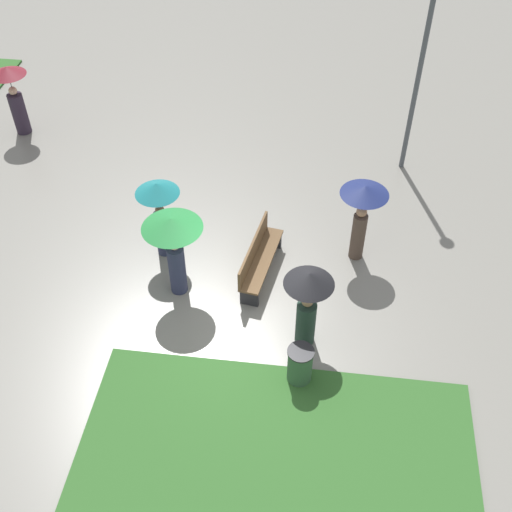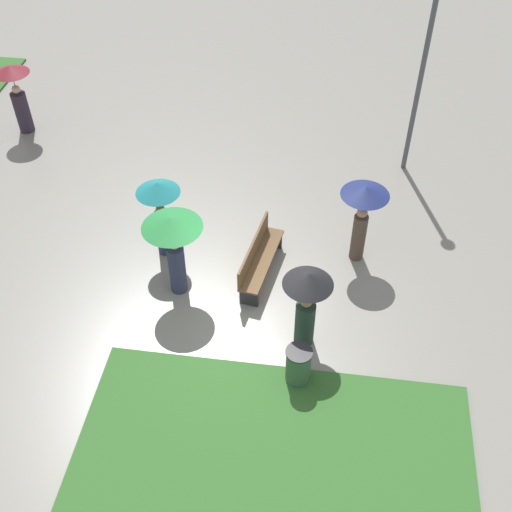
{
  "view_description": "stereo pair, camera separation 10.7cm",
  "coord_description": "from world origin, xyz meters",
  "px_view_note": "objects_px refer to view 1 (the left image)",
  "views": [
    {
      "loc": [
        -8.04,
        -0.94,
        9.77
      ],
      "look_at": [
        1.21,
        0.23,
        0.69
      ],
      "focal_mm": 45.0,
      "sensor_mm": 36.0,
      "label": 1
    },
    {
      "loc": [
        -8.02,
        -1.04,
        9.77
      ],
      "look_at": [
        1.21,
        0.23,
        0.69
      ],
      "focal_mm": 45.0,
      "sensor_mm": 36.0,
      "label": 2
    }
  ],
  "objects_px": {
    "crowd_person_navy": "(362,207)",
    "crowd_person_black": "(308,297)",
    "park_bench": "(258,257)",
    "lone_walker_far_path": "(13,92)",
    "trash_bin": "(300,365)",
    "lamp_post": "(422,56)",
    "crowd_person_green": "(173,238)",
    "crowd_person_teal": "(159,205)"
  },
  "relations": [
    {
      "from": "crowd_person_navy",
      "to": "crowd_person_black",
      "type": "distance_m",
      "value": 2.64
    },
    {
      "from": "crowd_person_black",
      "to": "park_bench",
      "type": "bearing_deg",
      "value": 98.38
    },
    {
      "from": "crowd_person_navy",
      "to": "lone_walker_far_path",
      "type": "relative_size",
      "value": 1.0
    },
    {
      "from": "trash_bin",
      "to": "crowd_person_black",
      "type": "distance_m",
      "value": 1.22
    },
    {
      "from": "trash_bin",
      "to": "crowd_person_navy",
      "type": "bearing_deg",
      "value": -16.06
    },
    {
      "from": "lamp_post",
      "to": "crowd_person_navy",
      "type": "distance_m",
      "value": 3.98
    },
    {
      "from": "park_bench",
      "to": "lone_walker_far_path",
      "type": "distance_m",
      "value": 8.37
    },
    {
      "from": "crowd_person_green",
      "to": "crowd_person_navy",
      "type": "xyz_separation_m",
      "value": [
        1.46,
        -3.6,
        -0.07
      ]
    },
    {
      "from": "park_bench",
      "to": "crowd_person_green",
      "type": "xyz_separation_m",
      "value": [
        -0.67,
        1.56,
        0.97
      ]
    },
    {
      "from": "crowd_person_navy",
      "to": "crowd_person_black",
      "type": "height_order",
      "value": "crowd_person_navy"
    },
    {
      "from": "trash_bin",
      "to": "crowd_person_black",
      "type": "height_order",
      "value": "crowd_person_black"
    },
    {
      "from": "lamp_post",
      "to": "crowd_person_navy",
      "type": "xyz_separation_m",
      "value": [
        -3.45,
        1.11,
        -1.65
      ]
    },
    {
      "from": "park_bench",
      "to": "lamp_post",
      "type": "xyz_separation_m",
      "value": [
        4.24,
        -3.15,
        2.54
      ]
    },
    {
      "from": "crowd_person_teal",
      "to": "crowd_person_navy",
      "type": "height_order",
      "value": "crowd_person_navy"
    },
    {
      "from": "park_bench",
      "to": "crowd_person_black",
      "type": "height_order",
      "value": "crowd_person_black"
    },
    {
      "from": "crowd_person_green",
      "to": "crowd_person_black",
      "type": "distance_m",
      "value": 2.85
    },
    {
      "from": "lamp_post",
      "to": "crowd_person_green",
      "type": "height_order",
      "value": "lamp_post"
    },
    {
      "from": "crowd_person_black",
      "to": "crowd_person_teal",
      "type": "bearing_deg",
      "value": 122.22
    },
    {
      "from": "crowd_person_teal",
      "to": "crowd_person_black",
      "type": "xyz_separation_m",
      "value": [
        -2.06,
        -3.21,
        -0.12
      ]
    },
    {
      "from": "park_bench",
      "to": "crowd_person_green",
      "type": "height_order",
      "value": "crowd_person_green"
    },
    {
      "from": "lone_walker_far_path",
      "to": "park_bench",
      "type": "bearing_deg",
      "value": -103.1
    },
    {
      "from": "crowd_person_black",
      "to": "lamp_post",
      "type": "bearing_deg",
      "value": 45.74
    },
    {
      "from": "trash_bin",
      "to": "lone_walker_far_path",
      "type": "distance_m",
      "value": 10.79
    },
    {
      "from": "crowd_person_navy",
      "to": "crowd_person_green",
      "type": "bearing_deg",
      "value": -105.94
    },
    {
      "from": "crowd_person_black",
      "to": "lone_walker_far_path",
      "type": "distance_m",
      "value": 10.2
    },
    {
      "from": "park_bench",
      "to": "crowd_person_black",
      "type": "bearing_deg",
      "value": -137.26
    },
    {
      "from": "crowd_person_teal",
      "to": "lone_walker_far_path",
      "type": "relative_size",
      "value": 0.99
    },
    {
      "from": "crowd_person_black",
      "to": "trash_bin",
      "type": "bearing_deg",
      "value": -117.23
    },
    {
      "from": "crowd_person_black",
      "to": "crowd_person_green",
      "type": "bearing_deg",
      "value": 134.41
    },
    {
      "from": "crowd_person_green",
      "to": "crowd_person_black",
      "type": "relative_size",
      "value": 1.06
    },
    {
      "from": "park_bench",
      "to": "crowd_person_navy",
      "type": "relative_size",
      "value": 1.05
    },
    {
      "from": "crowd_person_teal",
      "to": "lamp_post",
      "type": "bearing_deg",
      "value": -16.78
    },
    {
      "from": "crowd_person_teal",
      "to": "crowd_person_navy",
      "type": "bearing_deg",
      "value": -47.44
    },
    {
      "from": "lamp_post",
      "to": "crowd_person_navy",
      "type": "height_order",
      "value": "lamp_post"
    },
    {
      "from": "park_bench",
      "to": "trash_bin",
      "type": "bearing_deg",
      "value": -148.36
    },
    {
      "from": "lamp_post",
      "to": "lone_walker_far_path",
      "type": "distance_m",
      "value": 10.31
    },
    {
      "from": "trash_bin",
      "to": "crowd_person_navy",
      "type": "distance_m",
      "value": 3.64
    },
    {
      "from": "park_bench",
      "to": "trash_bin",
      "type": "relative_size",
      "value": 2.43
    },
    {
      "from": "crowd_person_green",
      "to": "lone_walker_far_path",
      "type": "distance_m",
      "value": 7.54
    },
    {
      "from": "crowd_person_green",
      "to": "crowd_person_teal",
      "type": "distance_m",
      "value": 1.2
    },
    {
      "from": "lamp_post",
      "to": "crowd_person_navy",
      "type": "relative_size",
      "value": 2.48
    },
    {
      "from": "crowd_person_green",
      "to": "crowd_person_navy",
      "type": "height_order",
      "value": "crowd_person_green"
    }
  ]
}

